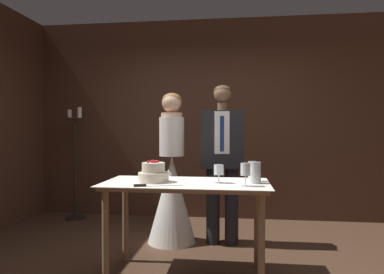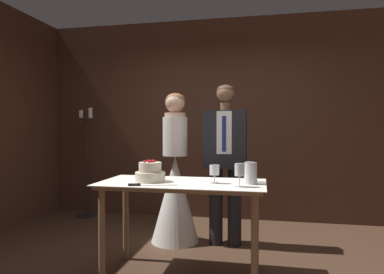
% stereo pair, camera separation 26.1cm
% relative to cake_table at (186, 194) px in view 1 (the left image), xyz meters
% --- Properties ---
extents(wall_back, '(5.34, 0.12, 2.86)m').
position_rel_cake_table_xyz_m(wall_back, '(0.05, 2.06, 0.72)').
color(wall_back, '#472B1E').
rests_on(wall_back, ground_plane).
extents(cake_table, '(1.43, 0.69, 0.82)m').
position_rel_cake_table_xyz_m(cake_table, '(0.00, 0.00, 0.00)').
color(cake_table, '#8E6B4C').
rests_on(cake_table, ground_plane).
extents(tiered_cake, '(0.26, 0.26, 0.19)m').
position_rel_cake_table_xyz_m(tiered_cake, '(-0.28, -0.02, 0.18)').
color(tiered_cake, beige).
rests_on(tiered_cake, cake_table).
extents(cake_knife, '(0.38, 0.14, 0.02)m').
position_rel_cake_table_xyz_m(cake_knife, '(-0.26, -0.26, 0.11)').
color(cake_knife, silver).
rests_on(cake_knife, cake_table).
extents(wine_glass_near, '(0.08, 0.08, 0.16)m').
position_rel_cake_table_xyz_m(wine_glass_near, '(0.29, -0.01, 0.22)').
color(wine_glass_near, silver).
rests_on(wine_glass_near, cake_table).
extents(wine_glass_middle, '(0.08, 0.08, 0.19)m').
position_rel_cake_table_xyz_m(wine_glass_middle, '(0.51, -0.15, 0.24)').
color(wine_glass_middle, silver).
rests_on(wine_glass_middle, cake_table).
extents(wine_glass_far, '(0.07, 0.07, 0.18)m').
position_rel_cake_table_xyz_m(wine_glass_far, '(0.57, 0.13, 0.23)').
color(wine_glass_far, silver).
rests_on(wine_glass_far, cake_table).
extents(hurricane_candle, '(0.11, 0.11, 0.18)m').
position_rel_cake_table_xyz_m(hurricane_candle, '(0.59, 0.02, 0.19)').
color(hurricane_candle, silver).
rests_on(hurricane_candle, cake_table).
extents(bride, '(0.54, 0.54, 1.69)m').
position_rel_cake_table_xyz_m(bride, '(-0.29, 0.87, -0.08)').
color(bride, white).
rests_on(bride, ground_plane).
extents(groom, '(0.46, 0.25, 1.76)m').
position_rel_cake_table_xyz_m(groom, '(0.29, 0.87, 0.28)').
color(groom, black).
rests_on(groom, ground_plane).
extents(candle_stand, '(0.28, 0.28, 1.59)m').
position_rel_cake_table_xyz_m(candle_stand, '(-1.85, 1.71, 0.03)').
color(candle_stand, black).
rests_on(candle_stand, ground_plane).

